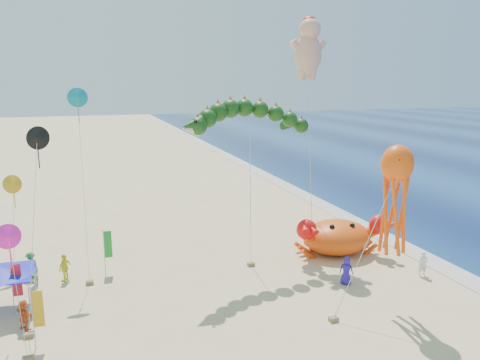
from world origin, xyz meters
name	(u,v)px	position (x,y,z in m)	size (l,w,h in m)	color
ground	(277,277)	(0.00, 0.00, 0.00)	(320.00, 320.00, 0.00)	#D1B784
foam_strip	(423,257)	(12.00, 0.00, 0.01)	(320.00, 320.00, 0.00)	silver
crab_inflatable	(337,236)	(6.14, 2.73, 1.41)	(7.29, 5.02, 3.20)	#E6490C
dragon_kite	(248,122)	(-0.92, 3.56, 10.24)	(10.98, 5.97, 11.45)	#133A0F
cherub_kite	(309,47)	(5.06, 6.45, 15.63)	(2.16, 3.82, 17.90)	#E2A28A
octopus_kite	(395,191)	(4.62, -5.82, 6.99)	(5.16, 1.68, 9.63)	#FD520D
canopy_blue	(0,271)	(-16.91, 0.72, 2.44)	(3.79, 3.79, 2.71)	gray
feather_flags	(29,276)	(-15.39, 0.45, 2.01)	(9.95, 8.56, 3.20)	gray
beachgoers	(128,277)	(-9.76, 1.24, 0.89)	(26.26, 9.12, 1.90)	#226635
small_kites	(37,176)	(-14.64, 2.42, 7.52)	(6.03, 13.13, 12.69)	black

